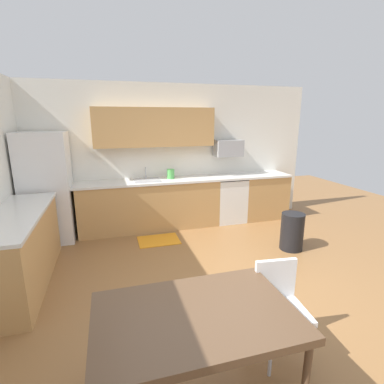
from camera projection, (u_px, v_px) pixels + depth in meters
The scene contains 18 objects.
ground_plane at pixel (214, 289), 3.61m from camera, with size 12.00×12.00×0.00m, color olive.
wall_back at pixel (169, 155), 5.74m from camera, with size 5.80×0.10×2.70m, color white.
cabinet_run_back at pixel (150, 205), 5.52m from camera, with size 2.60×0.60×0.90m, color tan.
cabinet_run_back_right at pixel (262, 196), 6.16m from camera, with size 0.95×0.60×0.90m, color tan.
cabinet_run_left at pixel (20, 251), 3.63m from camera, with size 0.60×2.00×0.90m, color tan.
countertop_back at pixel (173, 180), 5.52m from camera, with size 4.80×0.64×0.04m, color silver.
countertop_left at pixel (14, 215), 3.51m from camera, with size 0.64×2.00×0.04m, color silver.
upper_cabinets_back at pixel (155, 127), 5.32m from camera, with size 2.20×0.34×0.70m, color tan.
refrigerator at pixel (47, 188), 4.86m from camera, with size 0.76×0.70×1.85m, color white.
oven_range at pixel (228, 199), 5.95m from camera, with size 0.60×0.60×0.91m.
microwave at pixel (228, 148), 5.79m from camera, with size 0.54×0.36×0.32m, color #9EA0A5.
sink_basin at pixel (147, 184), 5.40m from camera, with size 0.48×0.40×0.14m, color #A5A8AD.
sink_faucet at pixel (146, 173), 5.53m from camera, with size 0.02×0.02×0.24m, color #B2B5BA.
dining_table at pixel (195, 320), 2.02m from camera, with size 1.40×0.90×0.75m.
chair_near_table at pixel (279, 302), 2.53m from camera, with size 0.44×0.44×0.85m.
trash_bin at pixel (292, 231), 4.65m from camera, with size 0.36×0.36×0.60m, color black.
floor_mat at pixel (159, 240), 5.03m from camera, with size 0.70×0.50×0.01m, color orange.
kettle at pixel (171, 174), 5.54m from camera, with size 0.14×0.14×0.20m, color #4CA54C.
Camera 1 is at (-1.15, -3.00, 2.06)m, focal length 27.17 mm.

